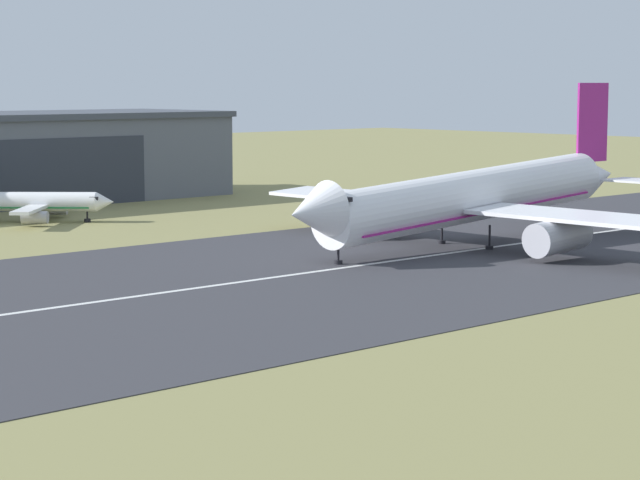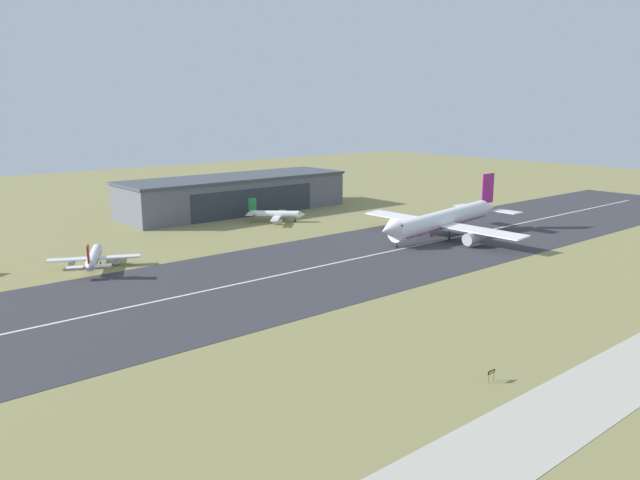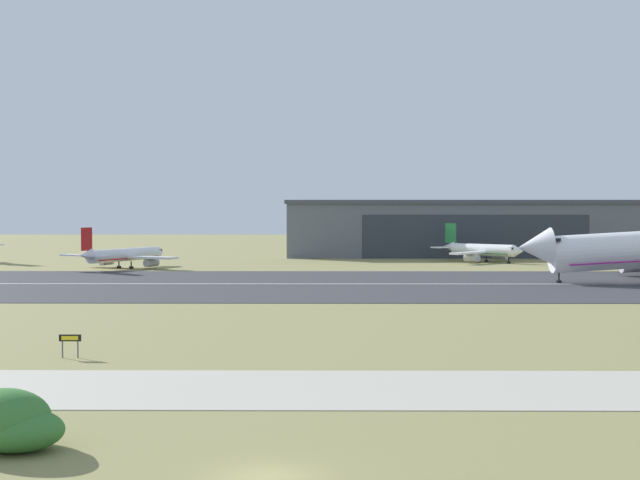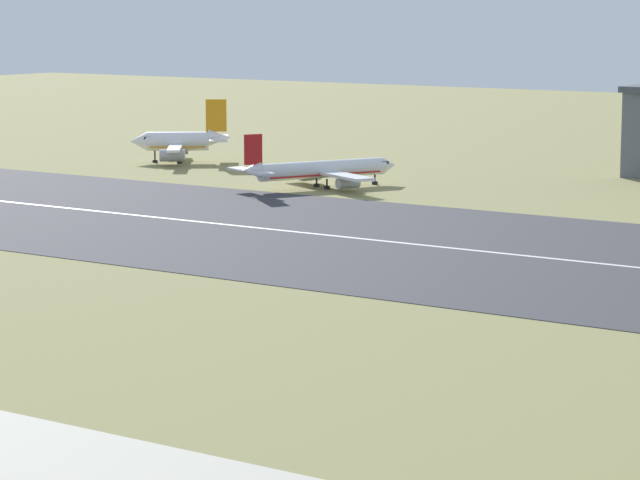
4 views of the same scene
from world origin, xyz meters
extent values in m
plane|color=olive|center=(0.00, 47.83, 0.00)|extent=(635.35, 635.35, 0.00)
cube|color=#333338|center=(0.00, 95.67, 0.03)|extent=(395.35, 55.06, 0.06)
cube|color=silver|center=(0.00, 95.67, 0.07)|extent=(355.81, 0.70, 0.01)
cube|color=#B2AD9E|center=(0.00, 18.18, 0.03)|extent=(296.51, 12.05, 0.05)
cube|color=slate|center=(36.26, 178.76, 6.23)|extent=(85.93, 25.05, 12.47)
cube|color=#424751|center=(36.26, 178.76, 12.92)|extent=(86.93, 26.05, 0.90)
cube|color=#2D333D|center=(36.26, 166.19, 4.99)|extent=(51.56, 0.12, 9.97)
cone|color=white|center=(33.69, 97.73, 5.48)|extent=(5.43, 5.67, 5.86)
cube|color=black|center=(36.46, 97.78, 6.60)|extent=(1.20, 4.77, 0.50)
cylinder|color=black|center=(37.40, 97.79, 1.34)|extent=(0.24, 0.24, 2.68)
cylinder|color=black|center=(37.40, 97.79, 0.22)|extent=(0.84, 0.84, 0.44)
cylinder|color=white|center=(35.46, 151.50, 2.64)|extent=(12.40, 12.13, 2.51)
cone|color=white|center=(41.60, 145.55, 2.64)|extent=(3.36, 3.37, 2.51)
cone|color=white|center=(29.06, 157.71, 3.09)|extent=(3.73, 3.71, 2.25)
cube|color=black|center=(40.71, 146.41, 3.14)|extent=(2.27, 2.29, 0.44)
cube|color=#1E7238|center=(35.46, 151.50, 1.95)|extent=(11.25, 11.01, 0.20)
cube|color=white|center=(31.47, 146.95, 2.20)|extent=(8.41, 8.57, 0.40)
cylinder|color=#A8A8B2|center=(32.35, 147.17, 1.17)|extent=(3.42, 3.38, 1.55)
cube|color=white|center=(39.89, 155.64, 2.20)|extent=(8.41, 8.57, 0.40)
cylinder|color=#A8A8B2|center=(39.70, 154.75, 1.17)|extent=(3.42, 3.38, 1.55)
cube|color=#1E7238|center=(29.38, 157.40, 6.02)|extent=(2.15, 2.10, 4.26)
cube|color=white|center=(26.89, 155.40, 3.02)|extent=(4.38, 4.41, 0.24)
cube|color=white|center=(31.30, 159.95, 3.02)|extent=(4.38, 4.41, 0.24)
cylinder|color=black|center=(39.93, 147.17, 0.69)|extent=(0.24, 0.24, 1.39)
cylinder|color=black|center=(39.93, 147.17, 0.22)|extent=(0.84, 0.84, 0.44)
cylinder|color=black|center=(34.27, 150.56, 0.69)|extent=(0.24, 0.24, 1.39)
cylinder|color=black|center=(34.27, 150.56, 0.22)|extent=(0.84, 0.84, 0.44)
cylinder|color=black|center=(36.37, 152.72, 0.69)|extent=(0.24, 0.24, 1.39)
cylinder|color=black|center=(36.37, 152.72, 0.22)|extent=(0.84, 0.84, 0.44)
cylinder|color=silver|center=(-35.57, 131.20, 2.61)|extent=(10.66, 18.51, 2.42)
cone|color=silver|center=(-30.85, 140.90, 2.61)|extent=(3.12, 3.01, 2.42)
cone|color=silver|center=(-40.45, 121.17, 3.04)|extent=(3.22, 3.56, 2.17)
cube|color=black|center=(-31.37, 139.83, 3.09)|extent=(2.33, 1.89, 0.44)
cube|color=red|center=(-35.57, 131.20, 1.94)|extent=(9.71, 16.72, 0.20)
cube|color=silver|center=(-29.95, 128.90, 2.19)|extent=(10.01, 6.89, 0.40)
cylinder|color=#A8A8B2|center=(-30.39, 129.76, 1.19)|extent=(2.72, 3.48, 1.50)
cube|color=silver|center=(-40.85, 134.20, 2.19)|extent=(10.01, 6.89, 0.40)
cylinder|color=#A8A8B2|center=(-39.89, 134.39, 1.19)|extent=(2.72, 3.48, 1.50)
cube|color=red|center=(-40.26, 121.56, 5.87)|extent=(1.40, 2.49, 4.11)
cube|color=silver|center=(-37.68, 119.86, 2.97)|extent=(4.33, 3.69, 0.24)
cube|color=silver|center=(-43.18, 122.53, 2.97)|extent=(4.33, 3.69, 0.24)
cylinder|color=black|center=(-31.85, 138.85, 0.70)|extent=(0.24, 0.24, 1.40)
cylinder|color=black|center=(-31.85, 138.85, 0.22)|extent=(0.84, 0.84, 0.44)
cylinder|color=black|center=(-34.31, 130.46, 0.70)|extent=(0.24, 0.24, 1.40)
cylinder|color=black|center=(-34.31, 130.46, 0.22)|extent=(0.84, 0.84, 0.44)
cylinder|color=black|center=(-36.92, 131.73, 0.70)|extent=(0.24, 0.24, 1.40)
cylinder|color=black|center=(-36.92, 131.73, 0.22)|extent=(0.84, 0.84, 0.44)
ellipsoid|color=#387533|center=(-12.40, 4.20, 1.41)|extent=(4.44, 3.79, 2.81)
ellipsoid|color=#387533|center=(-11.60, 3.89, 0.98)|extent=(4.31, 3.19, 1.97)
ellipsoid|color=#387533|center=(-12.07, 4.73, 1.13)|extent=(3.39, 2.97, 2.26)
cylinder|color=#4C4C51|center=(-17.17, 29.49, 0.62)|extent=(0.10, 0.10, 1.25)
cylinder|color=#4C4C51|center=(-16.03, 29.49, 0.62)|extent=(0.10, 0.10, 1.25)
cube|color=black|center=(-16.60, 29.49, 1.50)|extent=(1.64, 0.12, 0.50)
cube|color=yellow|center=(-16.60, 29.42, 1.50)|extent=(1.24, 0.02, 0.30)
camera|label=1|loc=(-46.23, 10.15, 17.63)|focal=70.00mm
camera|label=2|loc=(-89.48, -18.18, 38.90)|focal=35.00mm
camera|label=3|loc=(2.46, -36.09, 10.97)|focal=50.00mm
camera|label=4|loc=(82.17, -40.23, 25.29)|focal=85.00mm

